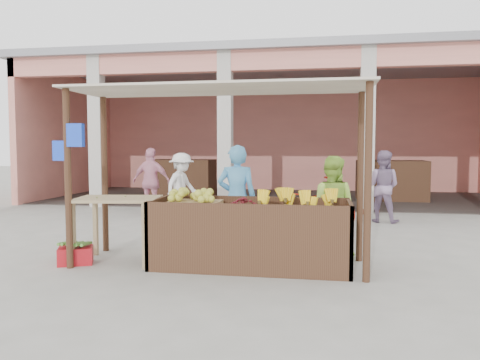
% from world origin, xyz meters
% --- Properties ---
extents(ground, '(60.00, 60.00, 0.00)m').
position_xyz_m(ground, '(0.00, 0.00, 0.00)').
color(ground, gray).
rests_on(ground, ground).
extents(market_building, '(14.40, 6.40, 4.20)m').
position_xyz_m(market_building, '(0.05, 8.93, 2.70)').
color(market_building, '#EC8C7B').
rests_on(market_building, ground).
extents(fruit_stall, '(2.60, 0.95, 0.80)m').
position_xyz_m(fruit_stall, '(0.50, 0.00, 0.40)').
color(fruit_stall, '#462D1C').
rests_on(fruit_stall, ground).
extents(stall_awning, '(4.09, 1.35, 2.39)m').
position_xyz_m(stall_awning, '(-0.01, 0.06, 1.98)').
color(stall_awning, '#462D1C').
rests_on(stall_awning, ground).
extents(banana_heap, '(1.04, 0.57, 0.19)m').
position_xyz_m(banana_heap, '(1.07, -0.06, 0.89)').
color(banana_heap, yellow).
rests_on(banana_heap, fruit_stall).
extents(melon_tray, '(0.70, 0.61, 0.19)m').
position_xyz_m(melon_tray, '(-0.29, 0.05, 0.89)').
color(melon_tray, '#9B7B50').
rests_on(melon_tray, fruit_stall).
extents(berry_heap, '(0.44, 0.36, 0.14)m').
position_xyz_m(berry_heap, '(0.40, -0.01, 0.87)').
color(berry_heap, maroon).
rests_on(berry_heap, fruit_stall).
extents(side_table, '(1.21, 0.90, 0.90)m').
position_xyz_m(side_table, '(-1.36, -0.02, 0.76)').
color(side_table, tan).
rests_on(side_table, ground).
extents(papaya_pile, '(0.73, 0.42, 0.21)m').
position_xyz_m(papaya_pile, '(-1.36, -0.02, 1.00)').
color(papaya_pile, '#488D2E').
rests_on(papaya_pile, side_table).
extents(red_crate, '(0.54, 0.47, 0.23)m').
position_xyz_m(red_crate, '(-1.89, -0.24, 0.12)').
color(red_crate, '#AD121A').
rests_on(red_crate, ground).
extents(plantain_bundle, '(0.36, 0.25, 0.07)m').
position_xyz_m(plantain_bundle, '(-1.89, -0.24, 0.27)').
color(plantain_bundle, '#518A32').
rests_on(plantain_bundle, red_crate).
extents(produce_sacks, '(0.72, 0.45, 0.55)m').
position_xyz_m(produce_sacks, '(2.59, 5.30, 0.27)').
color(produce_sacks, maroon).
rests_on(produce_sacks, ground).
extents(vendor_blue, '(0.67, 0.51, 1.74)m').
position_xyz_m(vendor_blue, '(0.16, 0.84, 0.87)').
color(vendor_blue, '#50A0D7').
rests_on(vendor_blue, ground).
extents(vendor_green, '(0.83, 0.60, 1.55)m').
position_xyz_m(vendor_green, '(1.56, 0.84, 0.77)').
color(vendor_green, '#ABDD4B').
rests_on(vendor_green, ground).
extents(motorcycle, '(1.41, 2.23, 1.10)m').
position_xyz_m(motorcycle, '(1.10, 2.43, 0.55)').
color(motorcycle, maroon).
rests_on(motorcycle, ground).
extents(shopper_a, '(0.86, 1.14, 1.59)m').
position_xyz_m(shopper_a, '(-1.65, 3.95, 0.79)').
color(shopper_a, silver).
rests_on(shopper_a, ground).
extents(shopper_b, '(1.03, 0.59, 1.69)m').
position_xyz_m(shopper_b, '(-2.49, 4.31, 0.84)').
color(shopper_b, pink).
rests_on(shopper_b, ground).
extents(shopper_f, '(0.93, 0.72, 1.67)m').
position_xyz_m(shopper_f, '(2.70, 4.21, 0.84)').
color(shopper_f, gray).
rests_on(shopper_f, ground).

